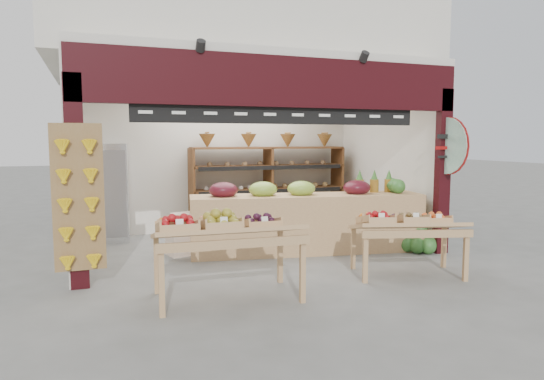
{
  "coord_description": "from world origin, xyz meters",
  "views": [
    {
      "loc": [
        -2.53,
        -7.43,
        1.86
      ],
      "look_at": [
        0.12,
        -0.2,
        1.05
      ],
      "focal_mm": 32.0,
      "sensor_mm": 36.0,
      "label": 1
    }
  ],
  "objects": [
    {
      "name": "ground",
      "position": [
        0.0,
        0.0,
        0.0
      ],
      "size": [
        60.0,
        60.0,
        0.0
      ],
      "primitive_type": "plane",
      "color": "slate",
      "rests_on": "ground"
    },
    {
      "name": "shop_structure",
      "position": [
        0.0,
        1.61,
        3.92
      ],
      "size": [
        6.36,
        5.12,
        5.4
      ],
      "color": "beige",
      "rests_on": "ground"
    },
    {
      "name": "banana_board",
      "position": [
        -2.73,
        -1.17,
        1.12
      ],
      "size": [
        0.6,
        0.15,
        1.8
      ],
      "color": "olive",
      "rests_on": "ground"
    },
    {
      "name": "gift_sign",
      "position": [
        2.75,
        -1.15,
        1.75
      ],
      "size": [
        0.04,
        0.93,
        0.92
      ],
      "color": "#ACD9BF",
      "rests_on": "ground"
    },
    {
      "name": "back_shelving",
      "position": [
        0.8,
        1.85,
        1.17
      ],
      "size": [
        3.21,
        0.53,
        1.96
      ],
      "color": "brown",
      "rests_on": "ground"
    },
    {
      "name": "refrigerator",
      "position": [
        -2.3,
        1.85,
        0.89
      ],
      "size": [
        0.75,
        0.75,
        1.77
      ],
      "primitive_type": "cube",
      "rotation": [
        0.0,
        0.0,
        -0.09
      ],
      "color": "silver",
      "rests_on": "ground"
    },
    {
      "name": "cardboard_stack",
      "position": [
        -1.02,
        0.36,
        0.25
      ],
      "size": [
        1.05,
        0.85,
        0.68
      ],
      "color": "beige",
      "rests_on": "ground"
    },
    {
      "name": "mid_counter",
      "position": [
        0.72,
        -0.23,
        0.52
      ],
      "size": [
        3.88,
        1.39,
        1.18
      ],
      "color": "tan",
      "rests_on": "ground"
    },
    {
      "name": "display_table_left",
      "position": [
        -1.23,
        -2.02,
        0.83
      ],
      "size": [
        1.73,
        1.03,
        1.06
      ],
      "color": "tan",
      "rests_on": "ground"
    },
    {
      "name": "display_table_right",
      "position": [
        1.4,
        -1.92,
        0.72
      ],
      "size": [
        1.62,
        1.2,
        0.94
      ],
      "color": "tan",
      "rests_on": "ground"
    },
    {
      "name": "watermelon_pile",
      "position": [
        2.45,
        -0.85,
        0.19
      ],
      "size": [
        0.63,
        0.65,
        0.5
      ],
      "color": "#1A4E1D",
      "rests_on": "ground"
    }
  ]
}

